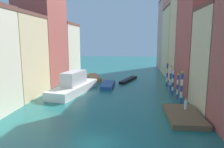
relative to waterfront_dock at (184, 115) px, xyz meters
The scene contains 19 objects.
ground_plane 19.57m from the waterfront_dock, 119.06° to the left, with size 154.00×154.00×0.00m, color #1E6B66.
building_left_1 26.61m from the waterfront_dock, 163.65° to the left, with size 7.19×9.43×13.32m.
building_left_2 31.84m from the waterfront_dock, 144.75° to the left, with size 7.19×10.97×19.81m.
building_left_3 38.47m from the waterfront_dock, 130.83° to the left, with size 7.19×10.99×13.56m.
building_right_2 17.52m from the waterfront_dock, 65.15° to the left, with size 7.19×10.41×22.29m.
building_right_3 24.31m from the waterfront_dock, 75.20° to the left, with size 7.19×7.62×18.53m.
building_right_4 33.39m from the waterfront_dock, 79.70° to the left, with size 7.19×11.74×17.70m.
building_right_5 44.81m from the waterfront_dock, 82.38° to the left, with size 7.19×11.14×21.67m.
waterfront_dock is the anchor object (origin of this frame).
person_on_dock 1.82m from the waterfront_dock, 68.83° to the left, with size 0.36×0.36×1.38m.
mooring_pole_0 6.10m from the waterfront_dock, 80.52° to the left, with size 0.38×0.38×4.83m.
mooring_pole_1 8.34m from the waterfront_dock, 83.52° to the left, with size 0.32×0.32×4.13m.
mooring_pole_2 10.77m from the waterfront_dock, 86.33° to the left, with size 0.33×0.33×4.54m.
mooring_pole_3 13.39m from the waterfront_dock, 86.66° to the left, with size 0.37×0.37×4.66m.
mooring_pole_4 17.05m from the waterfront_dock, 87.51° to the left, with size 0.35×0.35×4.84m.
vaporetto_white 19.34m from the waterfront_dock, 147.51° to the left, with size 6.21×13.18×3.75m.
gondola_black 22.90m from the waterfront_dock, 107.70° to the left, with size 3.96×8.21×0.51m.
motorboat_0 19.01m from the waterfront_dock, 125.17° to the left, with size 2.28×6.61×0.68m.
motorboat_1 27.64m from the waterfront_dock, 123.39° to the left, with size 4.75×8.05×0.85m.
Camera 1 is at (3.38, -16.27, 9.06)m, focal length 32.58 mm.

